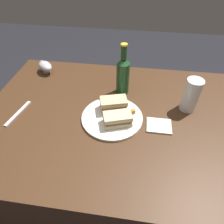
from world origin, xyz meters
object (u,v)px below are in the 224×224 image
object	(u,v)px
sandwich_half_left	(118,119)
cider_bottle	(123,75)
sandwich_half_right	(114,104)
gravy_boat	(45,66)
pint_glass	(190,97)
plate	(111,117)
napkin	(159,126)
fork	(18,113)

from	to	relation	value
sandwich_half_left	cider_bottle	bearing A→B (deg)	-89.09
sandwich_half_left	sandwich_half_right	bearing A→B (deg)	-71.86
cider_bottle	sandwich_half_right	bearing A→B (deg)	80.78
sandwich_half_right	gravy_boat	size ratio (longest dim) A/B	1.08
cider_bottle	pint_glass	bearing A→B (deg)	164.95
plate	napkin	xyz separation A→B (m)	(-0.22, 0.02, -0.00)
sandwich_half_right	napkin	world-z (taller)	sandwich_half_right
napkin	plate	bearing A→B (deg)	-5.32
sandwich_half_left	pint_glass	distance (m)	0.36
sandwich_half_right	napkin	xyz separation A→B (m)	(-0.22, 0.07, -0.04)
cider_bottle	napkin	bearing A→B (deg)	129.54
plate	sandwich_half_left	distance (m)	0.06
sandwich_half_right	pint_glass	xyz separation A→B (m)	(-0.36, -0.07, 0.03)
plate	cider_bottle	xyz separation A→B (m)	(-0.03, -0.21, 0.10)
sandwich_half_right	pint_glass	world-z (taller)	pint_glass
napkin	sandwich_half_left	bearing A→B (deg)	5.69
fork	gravy_boat	bearing A→B (deg)	11.91
sandwich_half_right	gravy_boat	distance (m)	0.54
gravy_boat	cider_bottle	xyz separation A→B (m)	(-0.48, 0.13, 0.07)
cider_bottle	fork	bearing A→B (deg)	26.90
sandwich_half_right	gravy_boat	xyz separation A→B (m)	(0.46, -0.29, -0.00)
pint_glass	gravy_boat	world-z (taller)	pint_glass
sandwich_half_left	fork	xyz separation A→B (m)	(0.48, -0.01, -0.04)
napkin	pint_glass	bearing A→B (deg)	-134.51
plate	sandwich_half_left	size ratio (longest dim) A/B	2.07
plate	fork	world-z (taller)	plate
sandwich_half_left	napkin	bearing A→B (deg)	-174.31
plate	gravy_boat	distance (m)	0.57
plate	pint_glass	distance (m)	0.38
plate	gravy_boat	world-z (taller)	gravy_boat
sandwich_half_left	sandwich_half_right	xyz separation A→B (m)	(0.03, -0.09, 0.00)
pint_glass	gravy_boat	bearing A→B (deg)	-15.22
pint_glass	napkin	xyz separation A→B (m)	(0.14, 0.14, -0.07)
plate	sandwich_half_left	world-z (taller)	sandwich_half_left
fork	sandwich_half_right	bearing A→B (deg)	-68.43
plate	gravy_boat	bearing A→B (deg)	-37.07
plate	pint_glass	world-z (taller)	pint_glass
fork	sandwich_half_left	bearing A→B (deg)	-79.74
gravy_boat	napkin	distance (m)	0.77
sandwich_half_right	sandwich_half_left	bearing A→B (deg)	108.14
sandwich_half_left	sandwich_half_right	size ratio (longest dim) A/B	0.99
napkin	fork	xyz separation A→B (m)	(0.67, 0.01, -0.00)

